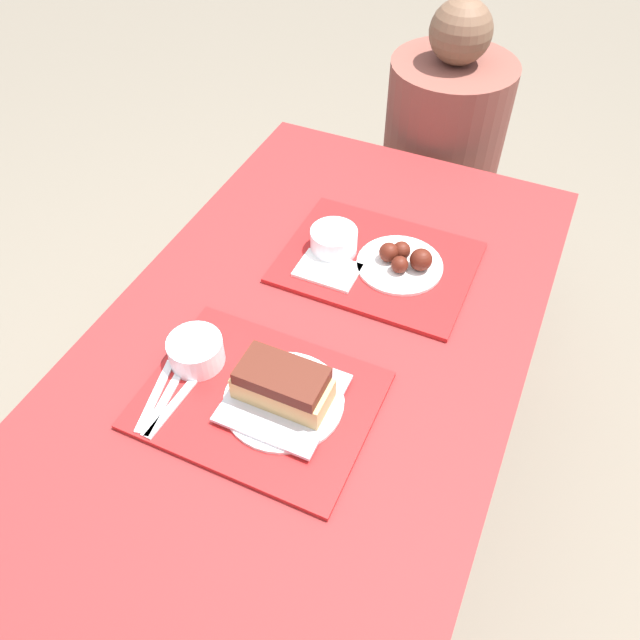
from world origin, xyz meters
TOP-DOWN VIEW (x-y plane):
  - ground_plane at (0.00, 0.00)m, footprint 12.00×12.00m
  - picnic_table at (0.00, 0.00)m, footprint 0.87×1.51m
  - picnic_bench_far at (0.00, 0.97)m, footprint 0.83×0.28m
  - tray_near at (-0.02, -0.18)m, footprint 0.44×0.33m
  - tray_far at (0.05, 0.28)m, footprint 0.44×0.33m
  - bowl_coleslaw_near at (-0.17, -0.15)m, footprint 0.11×0.11m
  - brisket_sandwich_plate at (0.03, -0.17)m, footprint 0.23×0.23m
  - plastic_fork_near at (-0.18, -0.26)m, footprint 0.04×0.17m
  - plastic_knife_near at (-0.16, -0.26)m, footprint 0.03×0.17m
  - plastic_spoon_near at (-0.20, -0.26)m, footprint 0.05×0.17m
  - condiment_packet at (0.00, -0.10)m, footprint 0.04×0.03m
  - bowl_coleslaw_far at (-0.06, 0.27)m, footprint 0.11×0.11m
  - wings_plate_far at (0.11, 0.28)m, footprint 0.20×0.20m
  - napkin_far at (-0.04, 0.20)m, footprint 0.14×0.10m
  - person_seated_across at (0.01, 0.97)m, footprint 0.37×0.37m

SIDE VIEW (x-z plane):
  - ground_plane at x=0.00m, z-range 0.00..0.00m
  - picnic_bench_far at x=0.00m, z-range 0.15..0.57m
  - picnic_table at x=0.00m, z-range 0.27..1.00m
  - person_seated_across at x=0.01m, z-range 0.36..1.02m
  - tray_near at x=-0.02m, z-range 0.73..0.75m
  - tray_far at x=0.05m, z-range 0.73..0.75m
  - plastic_fork_near at x=-0.18m, z-range 0.75..0.75m
  - plastic_knife_near at x=-0.16m, z-range 0.75..0.75m
  - plastic_spoon_near at x=-0.20m, z-range 0.75..0.75m
  - condiment_packet at x=0.00m, z-range 0.75..0.75m
  - napkin_far at x=-0.04m, z-range 0.75..0.75m
  - wings_plate_far at x=0.11m, z-range 0.73..0.79m
  - bowl_coleslaw_near at x=-0.17m, z-range 0.75..0.81m
  - bowl_coleslaw_far at x=-0.06m, z-range 0.75..0.81m
  - brisket_sandwich_plate at x=0.03m, z-range 0.73..0.83m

